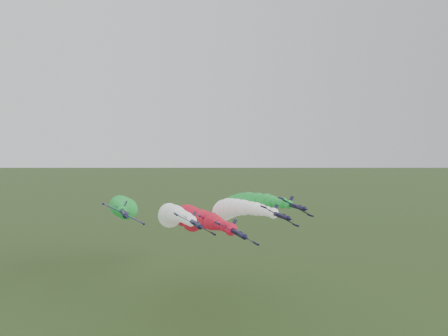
% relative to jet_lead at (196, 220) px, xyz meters
% --- Properties ---
extents(jet_lead, '(16.11, 75.28, 15.41)m').
position_rel_jet_lead_xyz_m(jet_lead, '(0.00, 0.00, 0.00)').
color(jet_lead, black).
rests_on(jet_lead, ground).
extents(jet_inner_left, '(16.58, 75.75, 15.88)m').
position_rel_jet_lead_xyz_m(jet_inner_left, '(-6.27, 9.07, 0.64)').
color(jet_inner_left, black).
rests_on(jet_inner_left, ground).
extents(jet_inner_right, '(16.17, 75.34, 15.46)m').
position_rel_jet_lead_xyz_m(jet_inner_right, '(13.87, 9.03, 1.31)').
color(jet_inner_right, black).
rests_on(jet_inner_right, ground).
extents(jet_outer_left, '(15.93, 75.10, 15.22)m').
position_rel_jet_lead_xyz_m(jet_outer_left, '(-20.93, 12.65, 3.20)').
color(jet_outer_left, black).
rests_on(jet_outer_left, ground).
extents(jet_outer_right, '(16.58, 75.75, 15.88)m').
position_rel_jet_lead_xyz_m(jet_outer_right, '(20.55, 13.86, 2.47)').
color(jet_outer_right, black).
rests_on(jet_outer_right, ground).
extents(jet_trail, '(16.27, 75.44, 15.56)m').
position_rel_jet_lead_xyz_m(jet_trail, '(1.88, 20.68, -1.81)').
color(jet_trail, black).
rests_on(jet_trail, ground).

